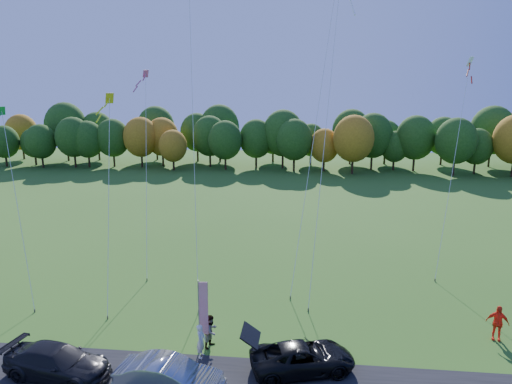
# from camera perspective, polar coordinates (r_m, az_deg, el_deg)

# --- Properties ---
(ground) EXTENTS (160.00, 160.00, 0.00)m
(ground) POSITION_cam_1_polar(r_m,az_deg,el_deg) (25.26, -1.55, -18.77)
(ground) COLOR #2B5817
(tree_line) EXTENTS (116.00, 12.00, 10.00)m
(tree_line) POSITION_cam_1_polar(r_m,az_deg,el_deg) (77.55, 3.90, 2.78)
(tree_line) COLOR #1E4711
(tree_line) RESTS_ON ground
(black_suv) EXTENTS (5.45, 3.65, 1.39)m
(black_suv) POSITION_cam_1_polar(r_m,az_deg,el_deg) (23.23, 5.84, -19.89)
(black_suv) COLOR black
(black_suv) RESTS_ON ground
(silver_sedan) EXTENTS (4.95, 2.18, 1.58)m
(silver_sedan) POSITION_cam_1_polar(r_m,az_deg,el_deg) (22.01, -10.78, -21.79)
(silver_sedan) COLOR #97979C
(silver_sedan) RESTS_ON ground
(dark_truck_a) EXTENTS (5.39, 2.87, 1.49)m
(dark_truck_a) POSITION_cam_1_polar(r_m,az_deg,el_deg) (24.53, -23.58, -18.93)
(dark_truck_a) COLOR black
(dark_truck_a) RESTS_ON ground
(person_tailgate_a) EXTENTS (0.47, 0.67, 1.75)m
(person_tailgate_a) POSITION_cam_1_polar(r_m,az_deg,el_deg) (24.19, -6.90, -17.99)
(person_tailgate_a) COLOR silver
(person_tailgate_a) RESTS_ON ground
(person_tailgate_b) EXTENTS (0.95, 1.05, 1.76)m
(person_tailgate_b) POSITION_cam_1_polar(r_m,az_deg,el_deg) (24.97, -5.62, -16.90)
(person_tailgate_b) COLOR gray
(person_tailgate_b) RESTS_ON ground
(person_east) EXTENTS (1.23, 0.80, 1.95)m
(person_east) POSITION_cam_1_polar(r_m,az_deg,el_deg) (28.52, 27.94, -14.24)
(person_east) COLOR red
(person_east) RESTS_ON ground
(feather_flag) EXTENTS (0.51, 0.10, 3.83)m
(feather_flag) POSITION_cam_1_polar(r_m,az_deg,el_deg) (24.09, -6.72, -14.17)
(feather_flag) COLOR #999999
(feather_flag) RESTS_ON ground
(kite_delta_blue) EXTENTS (4.15, 11.19, 28.96)m
(kite_delta_blue) POSITION_cam_1_polar(r_m,az_deg,el_deg) (30.85, -8.08, 14.45)
(kite_delta_blue) COLOR #4C3F33
(kite_delta_blue) RESTS_ON ground
(kite_parafoil_orange) EXTENTS (5.00, 12.93, 23.49)m
(kite_parafoil_orange) POSITION_cam_1_polar(r_m,az_deg,el_deg) (33.50, 7.70, 9.80)
(kite_parafoil_orange) COLOR #4C3F33
(kite_parafoil_orange) RESTS_ON ground
(kite_delta_red) EXTENTS (3.17, 11.45, 23.03)m
(kite_delta_red) POSITION_cam_1_polar(r_m,az_deg,el_deg) (31.20, 8.86, 9.06)
(kite_delta_red) COLOR #4C3F33
(kite_delta_red) RESTS_ON ground
(kite_diamond_yellow) EXTENTS (1.91, 5.96, 13.32)m
(kite_diamond_yellow) POSITION_cam_1_polar(r_m,az_deg,el_deg) (29.54, -17.95, -1.02)
(kite_diamond_yellow) COLOR #4C3F33
(kite_diamond_yellow) RESTS_ON ground
(kite_diamond_green) EXTENTS (3.90, 4.50, 12.41)m
(kite_diamond_green) POSITION_cam_1_polar(r_m,az_deg,el_deg) (32.15, -27.66, -1.63)
(kite_diamond_green) COLOR #4C3F33
(kite_diamond_green) RESTS_ON ground
(kite_diamond_white) EXTENTS (3.85, 7.56, 16.06)m
(kite_diamond_white) POSITION_cam_1_polar(r_m,az_deg,el_deg) (36.71, 23.46, 3.15)
(kite_diamond_white) COLOR #4C3F33
(kite_diamond_white) RESTS_ON ground
(kite_diamond_pink) EXTENTS (2.68, 8.55, 15.07)m
(kite_diamond_pink) POSITION_cam_1_polar(r_m,az_deg,el_deg) (35.63, -13.56, 2.88)
(kite_diamond_pink) COLOR #4C3F33
(kite_diamond_pink) RESTS_ON ground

